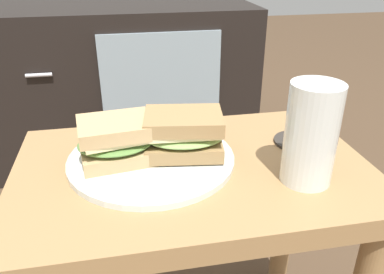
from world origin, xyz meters
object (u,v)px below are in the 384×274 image
tv_cabinet (125,82)px  sandwich_front (116,140)px  coaster (297,141)px  beer_glass (311,136)px  plate (152,159)px  sandwich_back (184,133)px

tv_cabinet → sandwich_front: (-0.03, -0.92, 0.21)m
sandwich_front → coaster: sandwich_front is taller
sandwich_front → beer_glass: size_ratio=0.87×
plate → sandwich_front: size_ratio=2.03×
beer_glass → plate: bearing=156.3°
sandwich_front → sandwich_back: size_ratio=0.92×
beer_glass → coaster: size_ratio=1.84×
tv_cabinet → sandwich_front: 0.95m
sandwich_back → coaster: sandwich_back is taller
sandwich_front → sandwich_back: 0.11m
tv_cabinet → coaster: 0.96m
plate → sandwich_back: (0.05, -0.00, 0.04)m
tv_cabinet → plate: size_ratio=3.62×
plate → beer_glass: (0.22, -0.10, 0.07)m
plate → coaster: (0.26, 0.02, -0.00)m
plate → sandwich_front: (-0.05, 0.00, 0.04)m
tv_cabinet → beer_glass: size_ratio=6.42×
plate → coaster: 0.26m
sandwich_front → coaster: size_ratio=1.61×
sandwich_back → coaster: 0.21m
tv_cabinet → plate: 0.94m
beer_glass → coaster: (0.04, 0.11, -0.07)m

